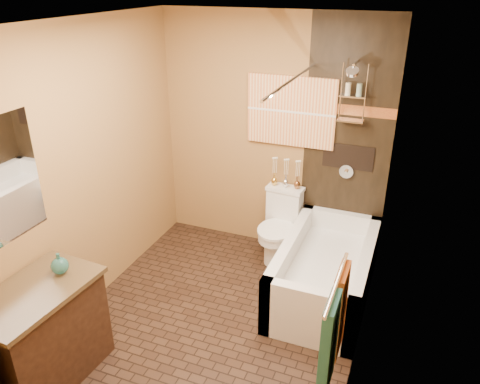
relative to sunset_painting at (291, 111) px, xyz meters
The scene contains 22 objects.
floor 2.15m from the sunset_painting, 97.72° to the right, with size 3.00×3.00×0.00m, color black.
wall_left 2.06m from the sunset_painting, 133.51° to the right, with size 0.02×3.00×2.50m, color olive.
wall_right 1.81m from the sunset_painting, 55.86° to the right, with size 0.02×3.00×2.50m, color olive.
wall_back 0.36m from the sunset_painting, behind, with size 2.40×0.02×2.50m, color olive.
wall_front 3.00m from the sunset_painting, 93.85° to the right, with size 2.40×0.02×2.50m, color olive.
ceiling 1.77m from the sunset_painting, 97.72° to the right, with size 3.00×3.00×0.00m, color silver.
alcove_tile_back 0.65m from the sunset_painting, ahead, with size 0.85×0.01×2.50m, color black.
alcove_tile_right 1.26m from the sunset_painting, 36.27° to the right, with size 0.01×1.50×2.50m, color black.
mosaic_band_back 0.58m from the sunset_painting, ahead, with size 0.85×0.01×0.10m, color maroon.
mosaic_band_right 1.22m from the sunset_painting, 36.55° to the right, with size 0.01×1.50×0.10m, color maroon.
alcove_niche 0.72m from the sunset_painting, ahead, with size 0.50×0.01×0.25m, color black.
shower_fixtures 0.62m from the sunset_painting, ahead, with size 0.24×0.33×1.16m.
curtain_rod 0.89m from the sunset_painting, 74.58° to the right, with size 0.03×0.03×1.55m, color silver.
towel_bar 2.70m from the sunset_painting, 69.38° to the right, with size 0.02×0.02×0.55m, color silver.
towel_teal 2.85m from the sunset_painting, 70.12° to the right, with size 0.05×0.22×0.52m, color #21636E.
towel_rust 2.61m from the sunset_painting, 68.16° to the right, with size 0.05×0.22×0.52m, color #974D1B.
sunset_painting is the anchor object (origin of this frame).
bathtub 1.63m from the sunset_painting, 50.39° to the right, with size 0.80×1.50×0.55m.
toilet 1.19m from the sunset_painting, 90.00° to the right, with size 0.40×0.58×0.76m.
vanity 2.95m from the sunset_painting, 114.43° to the right, with size 0.61×0.94×0.80m.
teal_bottle 2.57m from the sunset_painting, 115.66° to the right, with size 0.13×0.13×0.20m, color #226761, non-canonical shape.
bud_vases 0.63m from the sunset_painting, 90.00° to the right, with size 0.31×0.07×0.31m.
Camera 1 is at (1.40, -2.93, 2.80)m, focal length 35.00 mm.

